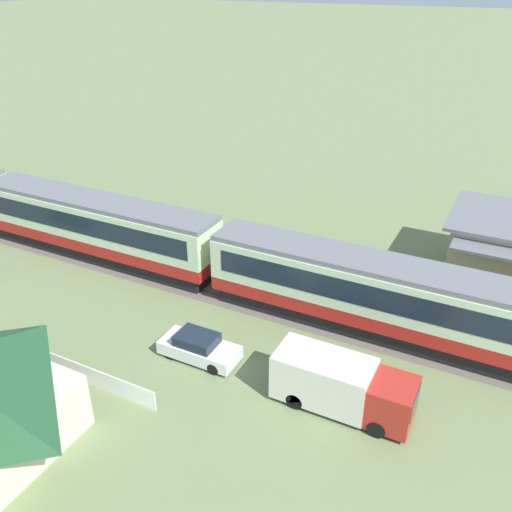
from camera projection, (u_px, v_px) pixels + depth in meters
name	position (u px, v px, depth m)	size (l,w,h in m)	color
ground_plane	(397.00, 334.00, 29.45)	(600.00, 600.00, 0.00)	#707F51
passenger_train	(221.00, 255.00, 32.50)	(74.63, 2.98, 4.30)	#AD1E19
railway_track	(227.00, 290.00, 33.48)	(137.45, 3.60, 0.04)	#665B51
parked_car_white	(199.00, 347.00, 27.40)	(4.11, 1.75, 1.37)	white
delivery_truck_red	(341.00, 385.00, 24.00)	(6.28, 2.21, 2.45)	#B2281E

